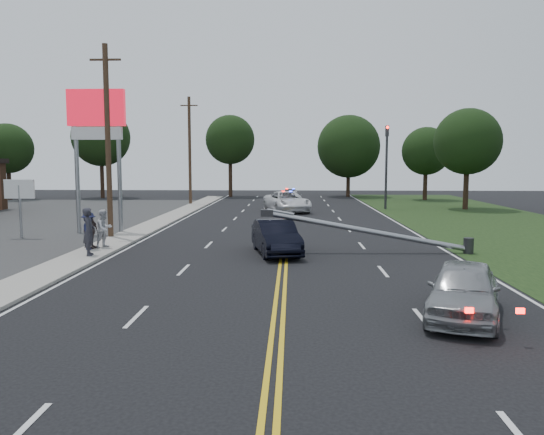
{
  "coord_description": "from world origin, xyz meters",
  "views": [
    {
      "loc": [
        0.34,
        -15.31,
        4.02
      ],
      "look_at": [
        -0.5,
        6.73,
        1.7
      ],
      "focal_mm": 35.0,
      "sensor_mm": 36.0,
      "label": 1
    }
  ],
  "objects_px": {
    "utility_pole_far": "(190,150)",
    "waiting_sedan": "(464,290)",
    "utility_pole_mid": "(108,141)",
    "traffic_signal": "(386,160)",
    "crashed_sedan": "(276,237)",
    "bystander_b": "(104,228)",
    "bystander_d": "(91,231)",
    "fallen_streetlight": "(379,233)",
    "bystander_a": "(89,232)",
    "small_sign": "(20,194)",
    "emergency_b": "(290,199)",
    "bystander_c": "(89,231)",
    "pylon_sign": "(97,126)",
    "emergency_a": "(287,201)"
  },
  "relations": [
    {
      "from": "small_sign",
      "to": "bystander_b",
      "type": "distance_m",
      "value": 6.93
    },
    {
      "from": "small_sign",
      "to": "utility_pole_mid",
      "type": "relative_size",
      "value": 0.31
    },
    {
      "from": "utility_pole_mid",
      "to": "emergency_b",
      "type": "xyz_separation_m",
      "value": [
        9.37,
        19.87,
        -4.4
      ]
    },
    {
      "from": "utility_pole_mid",
      "to": "traffic_signal",
      "type": "bearing_deg",
      "value": 45.8
    },
    {
      "from": "fallen_streetlight",
      "to": "utility_pole_far",
      "type": "height_order",
      "value": "utility_pole_far"
    },
    {
      "from": "crashed_sedan",
      "to": "bystander_c",
      "type": "distance_m",
      "value": 8.38
    },
    {
      "from": "bystander_c",
      "to": "small_sign",
      "type": "bearing_deg",
      "value": 35.48
    },
    {
      "from": "emergency_a",
      "to": "bystander_a",
      "type": "bearing_deg",
      "value": -128.12
    },
    {
      "from": "pylon_sign",
      "to": "emergency_a",
      "type": "bearing_deg",
      "value": 52.32
    },
    {
      "from": "pylon_sign",
      "to": "bystander_c",
      "type": "relative_size",
      "value": 4.74
    },
    {
      "from": "bystander_b",
      "to": "small_sign",
      "type": "bearing_deg",
      "value": 86.99
    },
    {
      "from": "traffic_signal",
      "to": "bystander_b",
      "type": "relative_size",
      "value": 4.05
    },
    {
      "from": "utility_pole_far",
      "to": "waiting_sedan",
      "type": "distance_m",
      "value": 38.61
    },
    {
      "from": "waiting_sedan",
      "to": "bystander_d",
      "type": "distance_m",
      "value": 16.7
    },
    {
      "from": "bystander_c",
      "to": "crashed_sedan",
      "type": "bearing_deg",
      "value": -107.1
    },
    {
      "from": "waiting_sedan",
      "to": "traffic_signal",
      "type": "bearing_deg",
      "value": 103.81
    },
    {
      "from": "crashed_sedan",
      "to": "bystander_b",
      "type": "height_order",
      "value": "bystander_b"
    },
    {
      "from": "bystander_d",
      "to": "bystander_b",
      "type": "bearing_deg",
      "value": -42.06
    },
    {
      "from": "fallen_streetlight",
      "to": "utility_pole_far",
      "type": "relative_size",
      "value": 0.94
    },
    {
      "from": "small_sign",
      "to": "bystander_d",
      "type": "relative_size",
      "value": 1.91
    },
    {
      "from": "waiting_sedan",
      "to": "bystander_c",
      "type": "xyz_separation_m",
      "value": [
        -13.51,
        9.52,
        0.24
      ]
    },
    {
      "from": "crashed_sedan",
      "to": "emergency_b",
      "type": "xyz_separation_m",
      "value": [
        0.53,
        24.25,
        -0.06
      ]
    },
    {
      "from": "bystander_a",
      "to": "bystander_c",
      "type": "relative_size",
      "value": 1.18
    },
    {
      "from": "pylon_sign",
      "to": "bystander_b",
      "type": "distance_m",
      "value": 7.85
    },
    {
      "from": "small_sign",
      "to": "pylon_sign",
      "type": "bearing_deg",
      "value": 29.74
    },
    {
      "from": "fallen_streetlight",
      "to": "bystander_c",
      "type": "xyz_separation_m",
      "value": [
        -12.91,
        -0.21,
        0.05
      ]
    },
    {
      "from": "pylon_sign",
      "to": "emergency_a",
      "type": "relative_size",
      "value": 1.35
    },
    {
      "from": "utility_pole_mid",
      "to": "bystander_d",
      "type": "relative_size",
      "value": 6.15
    },
    {
      "from": "crashed_sedan",
      "to": "bystander_c",
      "type": "xyz_separation_m",
      "value": [
        -8.37,
        0.17,
        0.23
      ]
    },
    {
      "from": "small_sign",
      "to": "waiting_sedan",
      "type": "distance_m",
      "value": 23.32
    },
    {
      "from": "crashed_sedan",
      "to": "waiting_sedan",
      "type": "height_order",
      "value": "crashed_sedan"
    },
    {
      "from": "bystander_d",
      "to": "utility_pole_mid",
      "type": "bearing_deg",
      "value": 21.73
    },
    {
      "from": "utility_pole_far",
      "to": "bystander_a",
      "type": "bearing_deg",
      "value": -87.8
    },
    {
      "from": "utility_pole_far",
      "to": "bystander_c",
      "type": "distance_m",
      "value": 26.54
    },
    {
      "from": "pylon_sign",
      "to": "small_sign",
      "type": "height_order",
      "value": "pylon_sign"
    },
    {
      "from": "waiting_sedan",
      "to": "bystander_a",
      "type": "height_order",
      "value": "bystander_a"
    },
    {
      "from": "traffic_signal",
      "to": "bystander_d",
      "type": "height_order",
      "value": "traffic_signal"
    },
    {
      "from": "small_sign",
      "to": "bystander_d",
      "type": "distance_m",
      "value": 6.72
    },
    {
      "from": "bystander_a",
      "to": "bystander_c",
      "type": "height_order",
      "value": "bystander_a"
    },
    {
      "from": "traffic_signal",
      "to": "emergency_b",
      "type": "bearing_deg",
      "value": 167.01
    },
    {
      "from": "fallen_streetlight",
      "to": "bystander_a",
      "type": "height_order",
      "value": "bystander_a"
    },
    {
      "from": "utility_pole_far",
      "to": "utility_pole_mid",
      "type": "bearing_deg",
      "value": -90.0
    },
    {
      "from": "traffic_signal",
      "to": "utility_pole_mid",
      "type": "relative_size",
      "value": 0.7
    },
    {
      "from": "crashed_sedan",
      "to": "waiting_sedan",
      "type": "bearing_deg",
      "value": -73.58
    },
    {
      "from": "utility_pole_mid",
      "to": "bystander_c",
      "type": "bearing_deg",
      "value": -83.59
    },
    {
      "from": "emergency_b",
      "to": "bystander_b",
      "type": "distance_m",
      "value": 24.94
    },
    {
      "from": "traffic_signal",
      "to": "fallen_streetlight",
      "type": "distance_m",
      "value": 22.62
    },
    {
      "from": "crashed_sedan",
      "to": "waiting_sedan",
      "type": "distance_m",
      "value": 10.66
    },
    {
      "from": "bystander_d",
      "to": "utility_pole_far",
      "type": "bearing_deg",
      "value": 16.04
    },
    {
      "from": "utility_pole_mid",
      "to": "bystander_b",
      "type": "xyz_separation_m",
      "value": [
        0.96,
        -3.61,
        -4.09
      ]
    }
  ]
}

